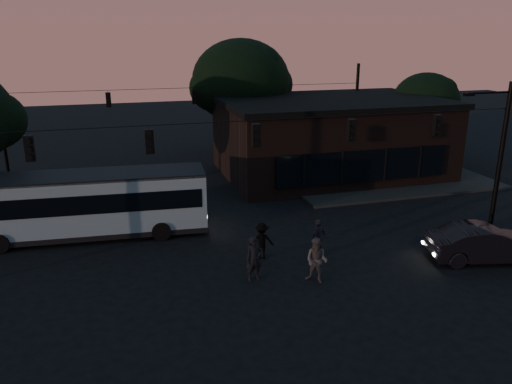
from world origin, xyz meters
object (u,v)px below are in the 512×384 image
object	(u,v)px
car	(485,243)
pedestrian_d	(262,241)
pedestrian_c	(318,237)
bus	(89,202)
pedestrian_a	(254,259)
pedestrian_b	(317,261)
building	(330,136)

from	to	relation	value
car	pedestrian_d	xyz separation A→B (m)	(-9.46, 3.01, 0.03)
pedestrian_c	pedestrian_d	distance (m)	2.60
bus	pedestrian_d	size ratio (longest dim) A/B	6.83
bus	pedestrian_a	distance (m)	9.46
bus	pedestrian_c	world-z (taller)	bus
pedestrian_a	pedestrian_c	world-z (taller)	pedestrian_a
car	pedestrian_b	world-z (taller)	pedestrian_b
car	pedestrian_c	distance (m)	7.37
building	pedestrian_c	distance (m)	14.48
pedestrian_c	pedestrian_d	size ratio (longest dim) A/B	1.03
building	pedestrian_a	size ratio (longest dim) A/B	8.17
car	pedestrian_a	size ratio (longest dim) A/B	2.65
car	pedestrian_d	world-z (taller)	pedestrian_d
pedestrian_c	building	bearing A→B (deg)	-150.97
building	pedestrian_a	xyz separation A→B (m)	(-9.78, -14.40, -1.77)
pedestrian_c	pedestrian_d	xyz separation A→B (m)	(-2.57, 0.41, -0.02)
building	pedestrian_a	world-z (taller)	building
building	bus	size ratio (longest dim) A/B	1.32
car	pedestrian_b	xyz separation A→B (m)	(-7.98, 0.22, 0.13)
building	car	bearing A→B (deg)	-87.86
building	pedestrian_b	distance (m)	17.07
pedestrian_d	pedestrian_a	bearing A→B (deg)	76.29
pedestrian_a	pedestrian_b	size ratio (longest dim) A/B	0.99
bus	car	distance (m)	18.67
car	pedestrian_c	bearing A→B (deg)	82.51
bus	pedestrian_b	xyz separation A→B (m)	(8.92, -7.66, -0.86)
bus	pedestrian_c	size ratio (longest dim) A/B	6.66
pedestrian_c	car	bearing A→B (deg)	124.44
bus	building	bearing A→B (deg)	29.44
pedestrian_a	pedestrian_b	xyz separation A→B (m)	(2.38, -0.88, 0.01)
bus	pedestrian_b	size ratio (longest dim) A/B	6.11
bus	pedestrian_d	world-z (taller)	bus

